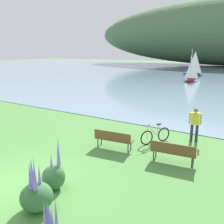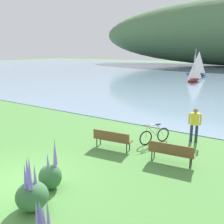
% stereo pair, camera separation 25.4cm
% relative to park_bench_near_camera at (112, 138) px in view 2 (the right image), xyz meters
% --- Properties ---
extents(ground_plane, '(200.00, 200.00, 0.00)m').
position_rel_park_bench_near_camera_xyz_m(ground_plane, '(-1.03, -4.26, -0.52)').
color(ground_plane, '#518E42').
extents(park_bench_near_camera, '(1.84, 0.68, 0.88)m').
position_rel_park_bench_near_camera_xyz_m(park_bench_near_camera, '(0.00, 0.00, 0.00)').
color(park_bench_near_camera, brown).
rests_on(park_bench_near_camera, ground).
extents(park_bench_further_along, '(1.84, 0.67, 0.88)m').
position_rel_park_bench_near_camera_xyz_m(park_bench_further_along, '(2.80, 0.04, 0.00)').
color(park_bench_further_along, brown).
rests_on(park_bench_further_along, ground).
extents(bicycle_leaning_near_bench, '(0.89, 1.59, 1.01)m').
position_rel_park_bench_near_camera_xyz_m(bicycle_leaning_near_bench, '(1.31, 1.75, -0.12)').
color(bicycle_leaning_near_bench, black).
rests_on(bicycle_leaning_near_bench, ground).
extents(person_at_shoreline, '(0.60, 0.30, 1.71)m').
position_rel_park_bench_near_camera_xyz_m(person_at_shoreline, '(2.85, 3.00, 0.46)').
color(person_at_shoreline, '#282D47').
rests_on(person_at_shoreline, ground).
extents(echium_bush_closest_to_camera, '(0.92, 0.92, 1.64)m').
position_rel_park_bench_near_camera_xyz_m(echium_bush_closest_to_camera, '(0.60, -5.00, -0.05)').
color(echium_bush_closest_to_camera, '#386B3D').
rests_on(echium_bush_closest_to_camera, ground).
extents(echium_bush_beside_closest, '(0.75, 0.75, 1.72)m').
position_rel_park_bench_near_camera_xyz_m(echium_bush_beside_closest, '(0.18, -3.92, -0.07)').
color(echium_bush_beside_closest, '#386B3D').
rests_on(echium_bush_beside_closest, ground).
extents(sailboat_nearest_to_shore, '(4.12, 3.07, 4.68)m').
position_rel_park_bench_near_camera_xyz_m(sailboat_nearest_to_shore, '(-5.72, 35.01, 1.72)').
color(sailboat_nearest_to_shore, navy).
rests_on(sailboat_nearest_to_shore, bay_water).
extents(sailboat_mid_bay, '(2.13, 3.27, 3.72)m').
position_rel_park_bench_near_camera_xyz_m(sailboat_mid_bay, '(-4.11, 27.62, 1.27)').
color(sailboat_mid_bay, '#B22323').
rests_on(sailboat_mid_bay, bay_water).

